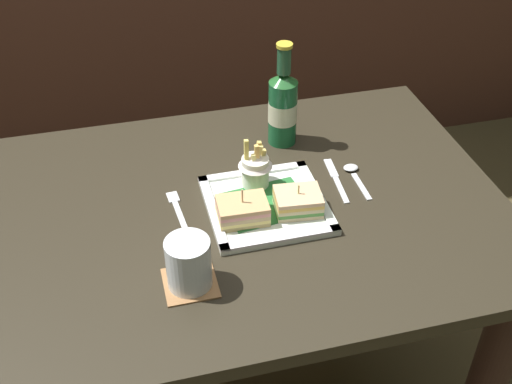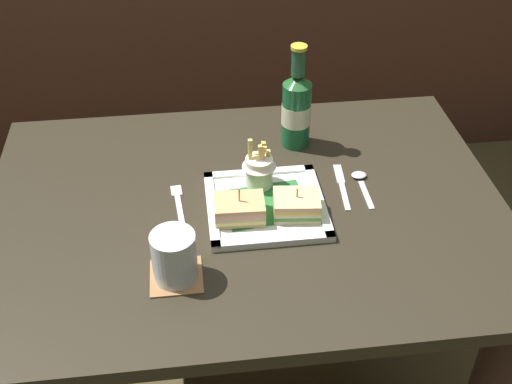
{
  "view_description": "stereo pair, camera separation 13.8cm",
  "coord_description": "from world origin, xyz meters",
  "px_view_note": "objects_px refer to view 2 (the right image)",
  "views": [
    {
      "loc": [
        -0.25,
        -1.06,
        1.66
      ],
      "look_at": [
        0.02,
        -0.01,
        0.81
      ],
      "focal_mm": 45.49,
      "sensor_mm": 36.0,
      "label": 1
    },
    {
      "loc": [
        -0.11,
        -1.09,
        1.66
      ],
      "look_at": [
        0.02,
        -0.01,
        0.81
      ],
      "focal_mm": 45.49,
      "sensor_mm": 36.0,
      "label": 2
    }
  ],
  "objects_px": {
    "square_plate": "(266,206)",
    "sandwich_half_right": "(297,205)",
    "sandwich_half_left": "(239,209)",
    "fork": "(178,201)",
    "spoon": "(361,180)",
    "fries_cup": "(259,166)",
    "water_glass": "(174,259)",
    "knife": "(342,184)",
    "dining_table": "(247,264)",
    "beer_bottle": "(296,108)"
  },
  "relations": [
    {
      "from": "square_plate",
      "to": "sandwich_half_right",
      "type": "xyz_separation_m",
      "value": [
        0.06,
        -0.04,
        0.03
      ]
    },
    {
      "from": "sandwich_half_right",
      "to": "sandwich_half_left",
      "type": "bearing_deg",
      "value": 180.0
    },
    {
      "from": "sandwich_half_left",
      "to": "fork",
      "type": "xyz_separation_m",
      "value": [
        -0.13,
        0.08,
        -0.03
      ]
    },
    {
      "from": "square_plate",
      "to": "sandwich_half_left",
      "type": "xyz_separation_m",
      "value": [
        -0.06,
        -0.04,
        0.03
      ]
    },
    {
      "from": "spoon",
      "to": "fries_cup",
      "type": "bearing_deg",
      "value": 178.61
    },
    {
      "from": "water_glass",
      "to": "knife",
      "type": "relative_size",
      "value": 0.61
    },
    {
      "from": "spoon",
      "to": "sandwich_half_left",
      "type": "bearing_deg",
      "value": -160.34
    },
    {
      "from": "square_plate",
      "to": "water_glass",
      "type": "relative_size",
      "value": 2.49
    },
    {
      "from": "knife",
      "to": "spoon",
      "type": "distance_m",
      "value": 0.05
    },
    {
      "from": "fries_cup",
      "to": "fork",
      "type": "distance_m",
      "value": 0.19
    },
    {
      "from": "sandwich_half_left",
      "to": "knife",
      "type": "xyz_separation_m",
      "value": [
        0.24,
        0.1,
        -0.03
      ]
    },
    {
      "from": "dining_table",
      "to": "fries_cup",
      "type": "bearing_deg",
      "value": 58.04
    },
    {
      "from": "dining_table",
      "to": "square_plate",
      "type": "height_order",
      "value": "square_plate"
    },
    {
      "from": "sandwich_half_left",
      "to": "beer_bottle",
      "type": "bearing_deg",
      "value": 59.14
    },
    {
      "from": "fork",
      "to": "spoon",
      "type": "xyz_separation_m",
      "value": [
        0.41,
        0.02,
        0.0
      ]
    },
    {
      "from": "square_plate",
      "to": "sandwich_half_right",
      "type": "bearing_deg",
      "value": -30.49
    },
    {
      "from": "fries_cup",
      "to": "spoon",
      "type": "xyz_separation_m",
      "value": [
        0.23,
        -0.01,
        -0.06
      ]
    },
    {
      "from": "fries_cup",
      "to": "knife",
      "type": "bearing_deg",
      "value": -3.56
    },
    {
      "from": "sandwich_half_right",
      "to": "square_plate",
      "type": "bearing_deg",
      "value": 149.51
    },
    {
      "from": "sandwich_half_left",
      "to": "knife",
      "type": "distance_m",
      "value": 0.26
    },
    {
      "from": "square_plate",
      "to": "knife",
      "type": "bearing_deg",
      "value": 18.65
    },
    {
      "from": "square_plate",
      "to": "water_glass",
      "type": "xyz_separation_m",
      "value": [
        -0.2,
        -0.18,
        0.04
      ]
    },
    {
      "from": "sandwich_half_right",
      "to": "knife",
      "type": "xyz_separation_m",
      "value": [
        0.12,
        0.1,
        -0.03
      ]
    },
    {
      "from": "fries_cup",
      "to": "dining_table",
      "type": "bearing_deg",
      "value": -121.96
    },
    {
      "from": "fries_cup",
      "to": "spoon",
      "type": "height_order",
      "value": "fries_cup"
    },
    {
      "from": "fries_cup",
      "to": "beer_bottle",
      "type": "distance_m",
      "value": 0.21
    },
    {
      "from": "water_glass",
      "to": "fries_cup",
      "type": "bearing_deg",
      "value": 53.26
    },
    {
      "from": "square_plate",
      "to": "spoon",
      "type": "bearing_deg",
      "value": 16.49
    },
    {
      "from": "sandwich_half_left",
      "to": "spoon",
      "type": "height_order",
      "value": "sandwich_half_left"
    },
    {
      "from": "dining_table",
      "to": "beer_bottle",
      "type": "bearing_deg",
      "value": 57.06
    },
    {
      "from": "square_plate",
      "to": "water_glass",
      "type": "distance_m",
      "value": 0.27
    },
    {
      "from": "sandwich_half_right",
      "to": "fork",
      "type": "distance_m",
      "value": 0.26
    },
    {
      "from": "knife",
      "to": "sandwich_half_right",
      "type": "bearing_deg",
      "value": -141.48
    },
    {
      "from": "dining_table",
      "to": "beer_bottle",
      "type": "height_order",
      "value": "beer_bottle"
    },
    {
      "from": "square_plate",
      "to": "fork",
      "type": "bearing_deg",
      "value": 166.28
    },
    {
      "from": "fork",
      "to": "knife",
      "type": "xyz_separation_m",
      "value": [
        0.37,
        0.02,
        -0.0
      ]
    },
    {
      "from": "dining_table",
      "to": "spoon",
      "type": "distance_m",
      "value": 0.33
    },
    {
      "from": "beer_bottle",
      "to": "knife",
      "type": "height_order",
      "value": "beer_bottle"
    },
    {
      "from": "dining_table",
      "to": "spoon",
      "type": "xyz_separation_m",
      "value": [
        0.27,
        0.05,
        0.18
      ]
    },
    {
      "from": "fork",
      "to": "fries_cup",
      "type": "bearing_deg",
      "value": 8.54
    },
    {
      "from": "water_glass",
      "to": "spoon",
      "type": "relative_size",
      "value": 0.77
    },
    {
      "from": "fork",
      "to": "knife",
      "type": "relative_size",
      "value": 0.8
    },
    {
      "from": "fries_cup",
      "to": "spoon",
      "type": "distance_m",
      "value": 0.24
    },
    {
      "from": "sandwich_half_right",
      "to": "water_glass",
      "type": "distance_m",
      "value": 0.3
    },
    {
      "from": "sandwich_half_left",
      "to": "water_glass",
      "type": "distance_m",
      "value": 0.2
    },
    {
      "from": "beer_bottle",
      "to": "spoon",
      "type": "xyz_separation_m",
      "value": [
        0.12,
        -0.17,
        -0.1
      ]
    },
    {
      "from": "knife",
      "to": "dining_table",
      "type": "bearing_deg",
      "value": -168.69
    },
    {
      "from": "beer_bottle",
      "to": "spoon",
      "type": "distance_m",
      "value": 0.23
    },
    {
      "from": "water_glass",
      "to": "knife",
      "type": "xyz_separation_m",
      "value": [
        0.38,
        0.25,
        -0.05
      ]
    },
    {
      "from": "dining_table",
      "to": "sandwich_half_right",
      "type": "bearing_deg",
      "value": -27.55
    }
  ]
}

